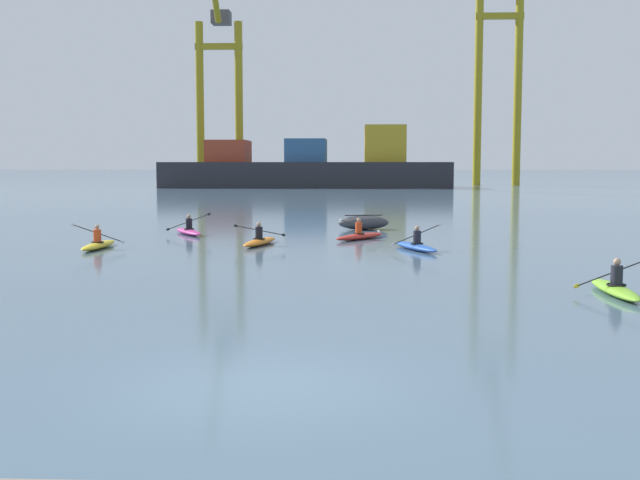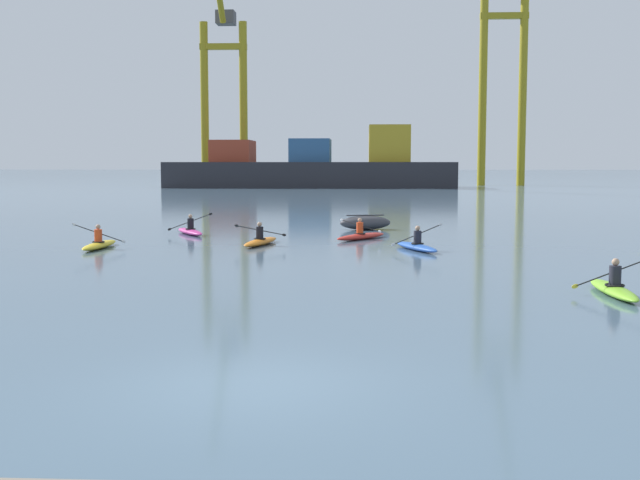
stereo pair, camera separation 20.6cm
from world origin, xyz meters
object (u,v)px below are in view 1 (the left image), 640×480
(capsized_dinghy, at_px, (364,223))
(kayak_yellow, at_px, (98,244))
(gantry_crane_west_mid, at_px, (500,51))
(kayak_lime, at_px, (615,288))
(kayak_magenta, at_px, (189,231))
(kayak_orange, at_px, (260,241))
(container_barge, at_px, (310,168))
(gantry_crane_west, at_px, (218,70))
(kayak_red, at_px, (360,235))
(kayak_blue, at_px, (416,246))

(capsized_dinghy, height_order, kayak_yellow, kayak_yellow)
(gantry_crane_west_mid, relative_size, kayak_lime, 12.42)
(capsized_dinghy, xyz_separation_m, kayak_magenta, (-8.27, -3.07, -0.18))
(capsized_dinghy, distance_m, kayak_orange, 8.85)
(kayak_magenta, bearing_deg, kayak_lime, -48.72)
(container_barge, distance_m, kayak_magenta, 73.47)
(kayak_orange, distance_m, kayak_lime, 15.86)
(gantry_crane_west_mid, bearing_deg, gantry_crane_west, -179.21)
(kayak_orange, relative_size, kayak_red, 1.11)
(container_barge, bearing_deg, gantry_crane_west, 147.22)
(kayak_magenta, bearing_deg, kayak_red, -14.16)
(kayak_orange, height_order, kayak_lime, kayak_lime)
(container_barge, distance_m, kayak_blue, 80.20)
(gantry_crane_west_mid, height_order, kayak_lime, gantry_crane_west_mid)
(gantry_crane_west, xyz_separation_m, kayak_yellow, (10.38, -88.82, -17.13))
(gantry_crane_west_mid, bearing_deg, kayak_red, -103.92)
(gantry_crane_west, xyz_separation_m, kayak_blue, (22.83, -88.84, -17.13))
(kayak_orange, bearing_deg, kayak_yellow, -165.31)
(kayak_orange, distance_m, kayak_magenta, 6.07)
(capsized_dinghy, height_order, kayak_blue, kayak_blue)
(capsized_dinghy, relative_size, kayak_yellow, 0.81)
(kayak_orange, xyz_separation_m, kayak_lime, (10.54, -11.84, 0.00))
(capsized_dinghy, bearing_deg, kayak_yellow, -138.47)
(container_barge, height_order, kayak_red, container_barge)
(gantry_crane_west, distance_m, kayak_orange, 90.39)
(capsized_dinghy, height_order, kayak_red, kayak_red)
(gantry_crane_west_mid, distance_m, kayak_magenta, 90.28)
(kayak_blue, bearing_deg, kayak_magenta, 148.35)
(kayak_magenta, height_order, kayak_blue, kayak_blue)
(kayak_blue, xyz_separation_m, kayak_yellow, (-12.45, 0.02, -0.00))
(kayak_red, relative_size, kayak_yellow, 0.91)
(gantry_crane_west, distance_m, kayak_yellow, 91.05)
(kayak_red, xyz_separation_m, kayak_blue, (2.14, -4.25, 0.00))
(kayak_orange, xyz_separation_m, kayak_blue, (6.26, -1.64, 0.00))
(kayak_orange, relative_size, kayak_lime, 1.01)
(kayak_lime, bearing_deg, kayak_red, 113.95)
(kayak_orange, height_order, kayak_blue, kayak_blue)
(container_barge, xyz_separation_m, capsized_dinghy, (6.72, -70.35, -2.29))
(gantry_crane_west, bearing_deg, gantry_crane_west_mid, 0.79)
(gantry_crane_west, xyz_separation_m, kayak_lime, (27.11, -99.04, -17.13))
(capsized_dinghy, bearing_deg, gantry_crane_west_mid, 75.37)
(gantry_crane_west, relative_size, gantry_crane_west_mid, 0.90)
(gantry_crane_west, xyz_separation_m, kayak_orange, (16.57, -87.19, -17.13))
(gantry_crane_west_mid, relative_size, capsized_dinghy, 15.18)
(gantry_crane_west, bearing_deg, kayak_blue, -75.59)
(kayak_orange, bearing_deg, kayak_red, 32.25)
(container_barge, bearing_deg, gantry_crane_west_mid, 19.39)
(kayak_blue, bearing_deg, gantry_crane_west, 104.41)
(kayak_lime, xyz_separation_m, kayak_magenta, (-14.47, 16.48, 0.00))
(gantry_crane_west, bearing_deg, capsized_dinghy, -75.26)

